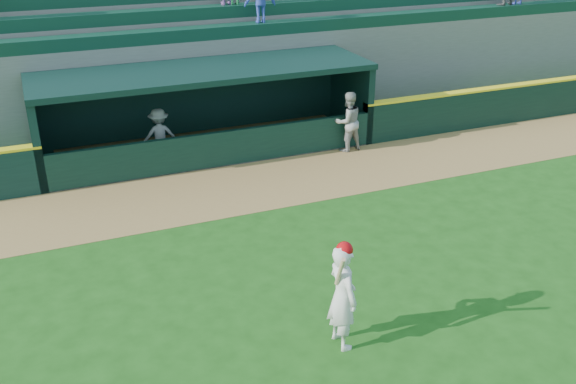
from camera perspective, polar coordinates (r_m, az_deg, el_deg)
name	(u,v)px	position (r m, az deg, el deg)	size (l,w,h in m)	color
ground	(320,286)	(12.40, 2.84, -8.35)	(120.00, 120.00, 0.00)	#1A4C13
warning_track	(239,188)	(16.41, -4.39, 0.36)	(40.00, 3.00, 0.01)	olive
field_wall_right	(566,97)	(23.91, 23.50, 7.78)	(15.50, 0.30, 1.20)	black
wall_stripe_right	(570,78)	(23.76, 23.76, 9.23)	(15.50, 0.32, 0.06)	yellow
dugout_player_front	(348,122)	(18.65, 5.34, 6.25)	(0.85, 0.66, 1.75)	#969691
dugout_player_inside	(160,135)	(18.16, -11.34, 4.96)	(0.98, 0.57, 1.52)	gray
dugout	(203,104)	(18.74, -7.54, 7.78)	(9.40, 2.80, 2.46)	#60605B
stands	(167,38)	(22.81, -10.73, 13.33)	(34.50, 6.26, 7.60)	slate
batter_at_plate	(343,295)	(10.46, 4.87, -9.08)	(0.53, 0.83, 1.94)	silver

